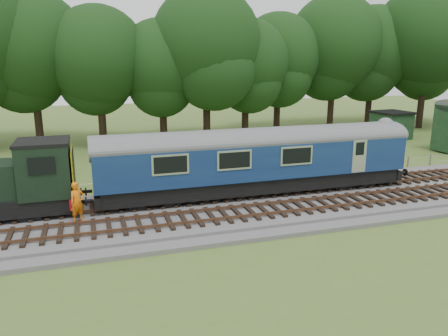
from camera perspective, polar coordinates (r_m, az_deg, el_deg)
name	(u,v)px	position (r m, az deg, el deg)	size (l,w,h in m)	color
ground	(216,212)	(23.39, -1.09, -5.72)	(120.00, 120.00, 0.00)	#4E6625
ballast	(216,209)	(23.33, -1.09, -5.32)	(70.00, 7.00, 0.35)	#4C4C4F
track_north	(209,197)	(24.53, -2.02, -3.75)	(67.20, 2.40, 0.21)	black
track_south	(225,214)	(21.81, 0.09, -6.06)	(67.20, 2.40, 0.21)	black
fence	(196,188)	(27.52, -3.73, -2.67)	(64.00, 0.12, 1.00)	#6B6054
tree_line	(154,140)	(44.28, -9.13, 3.61)	(70.00, 8.00, 18.00)	black
dmu_railcar	(257,155)	(24.83, 4.29, 1.68)	(18.05, 2.86, 3.88)	black
worker	(77,202)	(21.86, -18.62, -4.24)	(0.72, 0.47, 1.96)	orange
shed	(391,125)	(47.60, 20.97, 5.29)	(3.72, 3.72, 2.76)	#17331B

